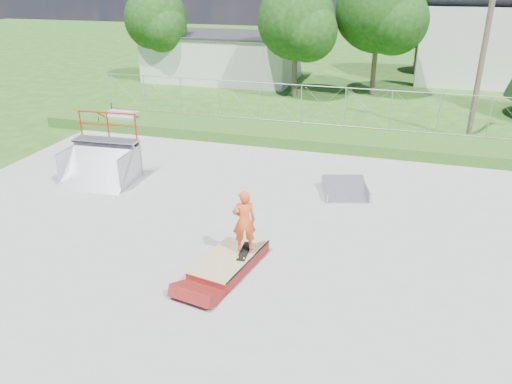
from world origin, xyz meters
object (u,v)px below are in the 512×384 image
at_px(quarter_pipe, 97,152).
at_px(skater, 244,223).
at_px(flat_bank_ramp, 345,190).
at_px(grind_box, 230,262).

bearing_deg(quarter_pipe, skater, -33.03).
relative_size(flat_bank_ramp, skater, 0.94).
relative_size(grind_box, quarter_pipe, 1.06).
height_order(grind_box, skater, skater).
height_order(grind_box, flat_bank_ramp, flat_bank_ramp).
bearing_deg(grind_box, skater, 44.71).
relative_size(grind_box, skater, 1.53).
xyz_separation_m(grind_box, skater, (0.32, 0.22, 1.03)).
xyz_separation_m(quarter_pipe, skater, (6.63, -3.73, 0.03)).
bearing_deg(skater, grind_box, 10.00).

